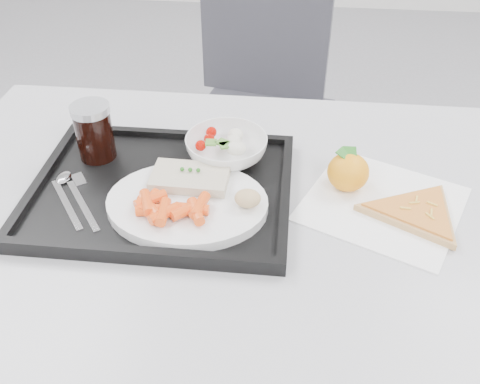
# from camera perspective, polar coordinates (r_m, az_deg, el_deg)

# --- Properties ---
(table) EXTENTS (1.20, 0.80, 0.75)m
(table) POSITION_cam_1_polar(r_m,az_deg,el_deg) (0.96, 0.78, -4.76)
(table) COLOR #ABABAD
(table) RESTS_ON ground
(chair) EXTENTS (0.49, 0.49, 0.93)m
(chair) POSITION_cam_1_polar(r_m,az_deg,el_deg) (1.74, 2.24, 10.85)
(chair) COLOR #37373E
(chair) RESTS_ON ground
(tray) EXTENTS (0.45, 0.35, 0.03)m
(tray) POSITION_cam_1_polar(r_m,az_deg,el_deg) (0.95, -8.29, 0.17)
(tray) COLOR black
(tray) RESTS_ON table
(dinner_plate) EXTENTS (0.27, 0.27, 0.02)m
(dinner_plate) POSITION_cam_1_polar(r_m,az_deg,el_deg) (0.90, -5.64, -1.25)
(dinner_plate) COLOR white
(dinner_plate) RESTS_ON tray
(fish_fillet) EXTENTS (0.13, 0.08, 0.03)m
(fish_fillet) POSITION_cam_1_polar(r_m,az_deg,el_deg) (0.92, -5.35, 1.56)
(fish_fillet) COLOR beige
(fish_fillet) RESTS_ON dinner_plate
(bread_roll) EXTENTS (0.05, 0.04, 0.03)m
(bread_roll) POSITION_cam_1_polar(r_m,az_deg,el_deg) (0.86, 0.82, -0.67)
(bread_roll) COLOR #D1B67F
(bread_roll) RESTS_ON dinner_plate
(salad_bowl) EXTENTS (0.15, 0.15, 0.05)m
(salad_bowl) POSITION_cam_1_polar(r_m,az_deg,el_deg) (1.00, -1.45, 4.67)
(salad_bowl) COLOR white
(salad_bowl) RESTS_ON tray
(cola_glass) EXTENTS (0.07, 0.07, 0.11)m
(cola_glass) POSITION_cam_1_polar(r_m,az_deg,el_deg) (1.02, -15.32, 6.33)
(cola_glass) COLOR black
(cola_glass) RESTS_ON tray
(cutlery) EXTENTS (0.13, 0.16, 0.01)m
(cutlery) POSITION_cam_1_polar(r_m,az_deg,el_deg) (0.97, -17.54, -0.13)
(cutlery) COLOR silver
(cutlery) RESTS_ON tray
(napkin) EXTENTS (0.33, 0.32, 0.00)m
(napkin) POSITION_cam_1_polar(r_m,az_deg,el_deg) (0.96, 14.97, -1.25)
(napkin) COLOR white
(napkin) RESTS_ON table
(tangerine) EXTENTS (0.10, 0.10, 0.07)m
(tangerine) POSITION_cam_1_polar(r_m,az_deg,el_deg) (0.96, 11.46, 2.12)
(tangerine) COLOR orange
(tangerine) RESTS_ON napkin
(pizza_slice) EXTENTS (0.22, 0.22, 0.02)m
(pizza_slice) POSITION_cam_1_polar(r_m,az_deg,el_deg) (0.94, 18.32, -2.07)
(pizza_slice) COLOR tan
(pizza_slice) RESTS_ON napkin
(carrot_pile) EXTENTS (0.12, 0.08, 0.03)m
(carrot_pile) POSITION_cam_1_polar(r_m,az_deg,el_deg) (0.86, -7.81, -1.68)
(carrot_pile) COLOR #FF5316
(carrot_pile) RESTS_ON dinner_plate
(salad_contents) EXTENTS (0.09, 0.08, 0.02)m
(salad_contents) POSITION_cam_1_polar(r_m,az_deg,el_deg) (1.00, -1.37, 5.41)
(salad_contents) COLOR #A70800
(salad_contents) RESTS_ON salad_bowl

